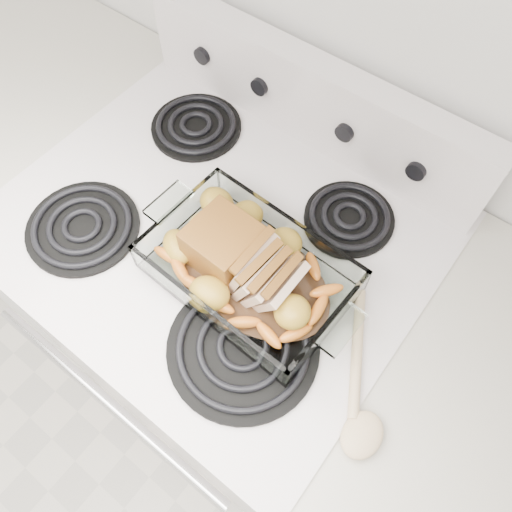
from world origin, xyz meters
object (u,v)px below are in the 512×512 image
Objects in this scene: baking_dish at (249,273)px; pork_roast at (235,255)px; counter_right at (454,486)px; counter_left at (63,198)px; electric_range at (229,318)px.

pork_roast is (-0.03, 0.00, 0.03)m from baking_dish.
counter_left is at bearing 180.00° from counter_right.
baking_dish is (0.78, -0.06, 0.50)m from counter_left.
electric_range is 1.20× the size of counter_right.
electric_range reaches higher than baking_dish.
electric_range is at bearing 138.06° from pork_roast.
pork_roast is (-0.57, -0.06, 0.53)m from counter_right.
pork_roast is (0.76, -0.06, 0.53)m from counter_left.
baking_dish is 1.69× the size of pork_roast.
electric_range is 0.67m from counter_right.
electric_range is 1.20× the size of counter_left.
electric_range reaches higher than pork_roast.
counter_right is 0.74m from baking_dish.
counter_right is at bearing 0.00° from counter_left.
electric_range reaches higher than counter_right.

